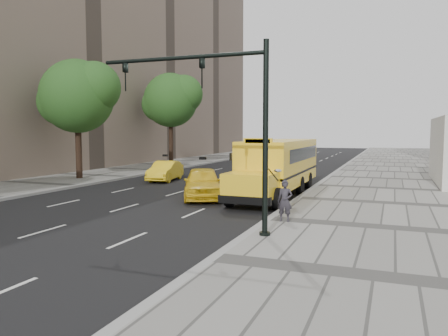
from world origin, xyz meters
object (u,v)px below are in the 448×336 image
(school_bus, at_px, (279,162))
(pedestrian, at_px, (285,201))
(taxi_far, at_px, (165,171))
(tree_b, at_px, (78,96))
(tree_c, at_px, (171,100))
(traffic_signal, at_px, (224,114))
(taxi_near, at_px, (203,183))

(school_bus, xyz_separation_m, pedestrian, (2.20, -7.90, -0.84))
(taxi_far, bearing_deg, pedestrian, -55.05)
(tree_b, distance_m, tree_c, 13.86)
(tree_b, xyz_separation_m, school_bus, (14.90, -1.45, -4.23))
(traffic_signal, bearing_deg, taxi_near, 119.08)
(tree_b, distance_m, taxi_far, 8.11)
(school_bus, height_order, pedestrian, school_bus)
(taxi_near, distance_m, taxi_far, 8.58)
(tree_b, height_order, traffic_signal, tree_b)
(tree_b, relative_size, taxi_far, 2.02)
(school_bus, distance_m, taxi_far, 9.72)
(tree_b, distance_m, taxi_near, 13.46)
(tree_c, bearing_deg, taxi_far, -64.01)
(tree_b, bearing_deg, traffic_signal, -36.89)
(tree_c, distance_m, taxi_near, 22.45)
(tree_b, relative_size, tree_c, 0.92)
(tree_b, height_order, school_bus, tree_b)
(pedestrian, distance_m, traffic_signal, 4.22)
(school_bus, distance_m, traffic_signal, 10.53)
(tree_b, xyz_separation_m, tree_c, (0.00, 13.85, 0.61))
(tree_c, bearing_deg, school_bus, -45.76)
(tree_b, relative_size, traffic_signal, 1.33)
(tree_c, distance_m, pedestrian, 29.38)
(tree_b, bearing_deg, tree_c, 89.98)
(tree_c, distance_m, school_bus, 21.90)
(tree_c, relative_size, taxi_far, 2.19)
(school_bus, relative_size, pedestrian, 7.46)
(tree_c, relative_size, pedestrian, 5.97)
(traffic_signal, bearing_deg, tree_b, 143.11)
(tree_c, bearing_deg, taxi_near, -57.73)
(tree_b, height_order, taxi_far, tree_b)
(tree_b, relative_size, taxi_near, 1.79)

